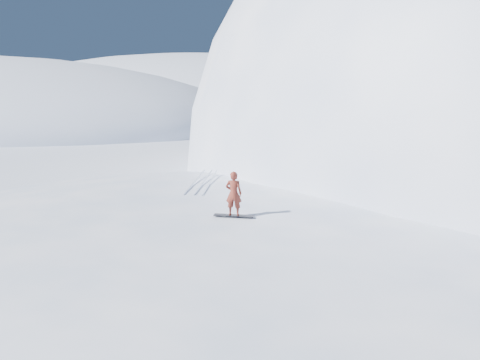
{
  "coord_description": "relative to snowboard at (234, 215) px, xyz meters",
  "views": [
    {
      "loc": [
        4.99,
        -13.94,
        6.66
      ],
      "look_at": [
        1.52,
        1.25,
        3.5
      ],
      "focal_mm": 32.0,
      "sensor_mm": 36.0,
      "label": 1
    }
  ],
  "objects": [
    {
      "name": "near_ridge",
      "position": [
        -0.52,
        2.75,
        -2.41
      ],
      "size": [
        36.0,
        28.0,
        4.8
      ],
      "primitive_type": "ellipsoid",
      "color": "white",
      "rests_on": "ground"
    },
    {
      "name": "peak_shoulder",
      "position": [
        8.48,
        19.75,
        -2.41
      ],
      "size": [
        28.0,
        24.0,
        18.0
      ],
      "primitive_type": "ellipsoid",
      "color": "white",
      "rests_on": "ground"
    },
    {
      "name": "snowboarder",
      "position": [
        0.0,
        0.0,
        0.8
      ],
      "size": [
        0.6,
        0.41,
        1.58
      ],
      "primitive_type": "imported",
      "rotation": [
        0.0,
        0.0,
        3.2
      ],
      "color": "maroon",
      "rests_on": "snowboard"
    },
    {
      "name": "board_tracks",
      "position": [
        -2.92,
        5.67,
        0.01
      ],
      "size": [
        1.83,
        5.94,
        0.04
      ],
      "color": "silver",
      "rests_on": "ground"
    },
    {
      "name": "far_ridge_c",
      "position": [
        -41.52,
        109.75,
        -2.41
      ],
      "size": [
        140.0,
        90.0,
        36.0
      ],
      "primitive_type": "ellipsoid",
      "color": "white",
      "rests_on": "ground"
    },
    {
      "name": "ground",
      "position": [
        -1.52,
        -0.25,
        -2.41
      ],
      "size": [
        400.0,
        400.0,
        0.0
      ],
      "primitive_type": "plane",
      "color": "white",
      "rests_on": "ground"
    },
    {
      "name": "wind_bumps",
      "position": [
        -2.08,
        1.87,
        -2.41
      ],
      "size": [
        16.0,
        14.4,
        1.0
      ],
      "color": "white",
      "rests_on": "ground"
    },
    {
      "name": "snowboard",
      "position": [
        0.0,
        0.0,
        0.0
      ],
      "size": [
        1.44,
        0.34,
        0.02
      ],
      "primitive_type": "cube",
      "rotation": [
        0.0,
        0.0,
        0.05
      ],
      "color": "black",
      "rests_on": "near_ridge"
    }
  ]
}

